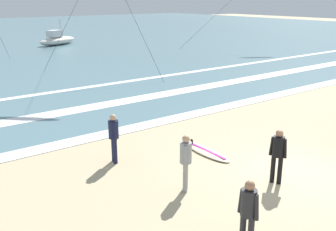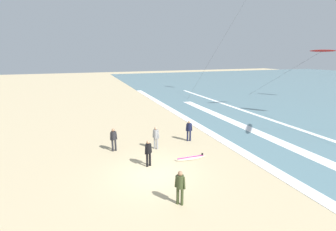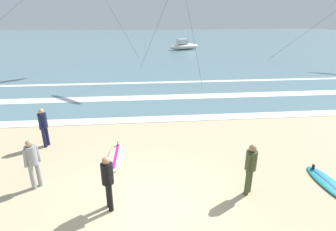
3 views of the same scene
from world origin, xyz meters
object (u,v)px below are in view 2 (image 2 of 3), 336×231
(surfer_foreground_main, at_px, (148,151))
(surfboard_right_spare, at_px, (191,158))
(surfer_left_near, at_px, (180,185))
(kite_red_mid_center, at_px, (322,51))
(surfer_mid_group, at_px, (156,136))
(surfer_left_far, at_px, (189,129))
(surfer_right_near, at_px, (114,138))

(surfer_foreground_main, xyz_separation_m, surfboard_right_spare, (-0.09, 2.78, -0.91))
(surfer_left_near, distance_m, kite_red_mid_center, 33.70)
(surfer_mid_group, xyz_separation_m, surfboard_right_spare, (2.25, 1.59, -0.91))
(surfboard_right_spare, height_order, kite_red_mid_center, kite_red_mid_center)
(surfer_left_far, distance_m, surfer_left_near, 7.88)
(surfer_foreground_main, bearing_deg, surfer_left_near, 4.11)
(surfer_foreground_main, bearing_deg, kite_red_mid_center, 112.97)
(surfboard_right_spare, bearing_deg, surfer_left_near, -31.43)
(surfer_mid_group, bearing_deg, surfer_left_far, 102.38)
(surfer_foreground_main, height_order, surfer_left_near, same)
(surfer_foreground_main, xyz_separation_m, surfer_left_near, (4.00, 0.29, 0.00))
(surfer_left_near, bearing_deg, surfer_foreground_main, -175.89)
(surfer_mid_group, xyz_separation_m, kite_red_mid_center, (-10.02, 27.96, 5.92))
(surfer_left_far, xyz_separation_m, surfer_mid_group, (0.62, -2.81, 0.00))
(surfer_right_near, distance_m, surfboard_right_spare, 5.32)
(surfer_right_near, height_order, surfer_mid_group, same)
(surfer_foreground_main, distance_m, surfer_left_near, 4.01)
(surfer_left_far, relative_size, surfer_left_near, 1.00)
(surfer_left_far, bearing_deg, surfer_mid_group, -77.62)
(surfboard_right_spare, bearing_deg, surfer_left_far, 156.92)
(surfer_right_near, bearing_deg, surfer_left_near, 15.06)
(surfer_right_near, distance_m, kite_red_mid_center, 32.68)
(surfer_foreground_main, distance_m, surfboard_right_spare, 2.93)
(surfer_right_near, distance_m, surfer_left_far, 5.60)
(surfer_foreground_main, bearing_deg, surfboard_right_spare, 91.81)
(kite_red_mid_center, bearing_deg, surfer_left_near, -60.46)
(surfer_right_near, xyz_separation_m, surfer_mid_group, (0.65, 2.78, 0.00))
(kite_red_mid_center, bearing_deg, surfer_mid_group, -70.28)
(surfer_foreground_main, distance_m, kite_red_mid_center, 32.21)
(surfer_foreground_main, relative_size, surfer_left_near, 1.00)
(surfer_mid_group, xyz_separation_m, surfer_left_near, (6.33, -0.91, 0.00))
(surfboard_right_spare, distance_m, kite_red_mid_center, 29.88)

